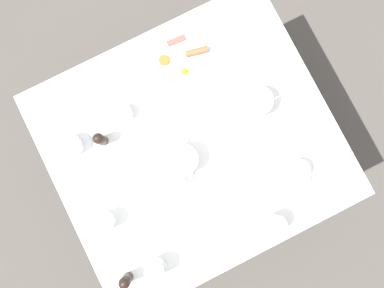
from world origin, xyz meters
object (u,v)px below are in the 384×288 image
creamer_jug (124,113)px  breakfast_plate (181,57)px  teapot_far (256,102)px  fork_by_plate (238,195)px  teapot_near (183,160)px  wine_glass_spare (105,221)px  pepper_grinder (100,139)px  water_glass_short (275,224)px  water_glass_tall (155,269)px  salt_grinder (126,281)px  knife_by_plate (232,24)px  teacup_with_saucer_right (72,145)px  teacup_with_saucer_left (297,170)px

creamer_jug → breakfast_plate: bearing=109.2°
teapot_far → fork_by_plate: teapot_far is taller
teapot_near → fork_by_plate: size_ratio=1.22×
wine_glass_spare → pepper_grinder: pepper_grinder is taller
water_glass_short → fork_by_plate: 0.19m
teapot_near → water_glass_tall: teapot_near is taller
teapot_near → wine_glass_spare: bearing=126.1°
pepper_grinder → salt_grinder: size_ratio=1.00×
creamer_jug → knife_by_plate: creamer_jug is taller
water_glass_tall → salt_grinder: bearing=-95.5°
water_glass_short → wine_glass_spare: water_glass_short is taller
water_glass_tall → knife_by_plate: (-0.79, 0.76, -0.05)m
breakfast_plate → pepper_grinder: pepper_grinder is taller
water_glass_tall → creamer_jug: 0.66m
teapot_far → wine_glass_spare: bearing=-153.5°
teacup_with_saucer_right → wine_glass_spare: size_ratio=1.67×
teacup_with_saucer_left → fork_by_plate: 0.27m
water_glass_tall → wine_glass_spare: (-0.26, -0.10, -0.01)m
wine_glass_spare → pepper_grinder: (-0.31, 0.13, 0.01)m
pepper_grinder → teacup_with_saucer_right: bearing=-106.4°
teapot_far → water_glass_tall: (0.42, -0.68, 0.00)m
teacup_with_saucer_right → water_glass_tall: bearing=8.7°
teapot_near → teacup_with_saucer_left: (0.25, 0.41, -0.02)m
teapot_far → salt_grinder: (0.41, -0.81, 0.01)m
teapot_far → teacup_with_saucer_right: size_ratio=1.39×
creamer_jug → knife_by_plate: (-0.15, 0.60, -0.02)m
teacup_with_saucer_left → water_glass_tall: size_ratio=1.42×
fork_by_plate → breakfast_plate: bearing=175.2°
teacup_with_saucer_left → creamer_jug: teacup_with_saucer_left is taller
water_glass_tall → wine_glass_spare: water_glass_tall is taller
breakfast_plate → pepper_grinder: (0.18, -0.46, 0.05)m
creamer_jug → fork_by_plate: 0.59m
teacup_with_saucer_right → creamer_jug: bearing=95.9°
wine_glass_spare → salt_grinder: 0.25m
water_glass_short → water_glass_tall: bearing=-96.6°
wine_glass_spare → creamer_jug: wine_glass_spare is taller
teacup_with_saucer_right → salt_grinder: size_ratio=1.32×
teacup_with_saucer_right → teacup_with_saucer_left: bearing=56.9°
fork_by_plate → wine_glass_spare: bearing=-105.7°
teacup_with_saucer_left → water_glass_tall: bearing=-82.8°
wine_glass_spare → pepper_grinder: size_ratio=0.79×
breakfast_plate → knife_by_plate: bearing=97.8°
wine_glass_spare → knife_by_plate: (-0.53, 0.86, -0.04)m
teacup_with_saucer_left → fork_by_plate: (-0.02, -0.27, -0.03)m
pepper_grinder → fork_by_plate: size_ratio=0.70×
teapot_far → creamer_jug: bearing=172.5°
teapot_far → water_glass_short: 0.51m
teapot_near → teacup_with_saucer_left: bearing=-97.0°
creamer_jug → teacup_with_saucer_right: bearing=-84.1°
fork_by_plate → knife_by_plate: size_ratio=0.75×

